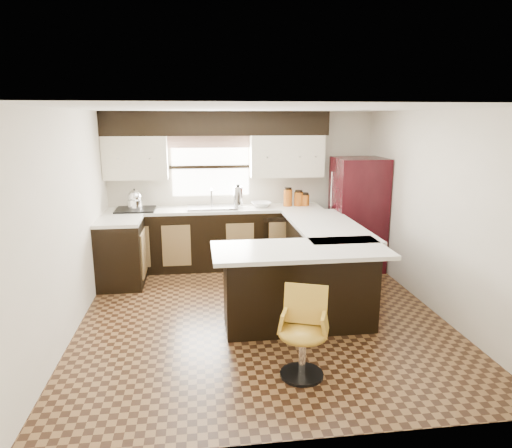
{
  "coord_description": "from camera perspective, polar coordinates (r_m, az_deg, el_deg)",
  "views": [
    {
      "loc": [
        -0.72,
        -5.02,
        2.31
      ],
      "look_at": [
        -0.01,
        0.45,
        1.01
      ],
      "focal_mm": 32.0,
      "sensor_mm": 36.0,
      "label": 1
    }
  ],
  "objects": [
    {
      "name": "floor",
      "position": [
        5.57,
        0.68,
        -11.26
      ],
      "size": [
        4.4,
        4.4,
        0.0
      ],
      "primitive_type": "plane",
      "color": "#49301A",
      "rests_on": "ground"
    },
    {
      "name": "ceiling",
      "position": [
        5.08,
        0.75,
        14.24
      ],
      "size": [
        4.4,
        4.4,
        0.0
      ],
      "primitive_type": "plane",
      "rotation": [
        3.14,
        0.0,
        0.0
      ],
      "color": "silver",
      "rests_on": "wall_back"
    },
    {
      "name": "wall_back",
      "position": [
        7.34,
        -1.72,
        4.5
      ],
      "size": [
        4.4,
        0.0,
        4.4
      ],
      "primitive_type": "plane",
      "rotation": [
        1.57,
        0.0,
        0.0
      ],
      "color": "beige",
      "rests_on": "floor"
    },
    {
      "name": "wall_front",
      "position": [
        3.12,
        6.5,
        -7.69
      ],
      "size": [
        4.4,
        0.0,
        4.4
      ],
      "primitive_type": "plane",
      "rotation": [
        -1.57,
        0.0,
        0.0
      ],
      "color": "beige",
      "rests_on": "floor"
    },
    {
      "name": "wall_left",
      "position": [
        5.32,
        -22.27,
        0.19
      ],
      "size": [
        0.0,
        4.4,
        4.4
      ],
      "primitive_type": "plane",
      "rotation": [
        1.57,
        0.0,
        1.57
      ],
      "color": "beige",
      "rests_on": "floor"
    },
    {
      "name": "wall_right",
      "position": [
        5.87,
        21.47,
        1.38
      ],
      "size": [
        0.0,
        4.4,
        4.4
      ],
      "primitive_type": "plane",
      "rotation": [
        1.57,
        0.0,
        -1.57
      ],
      "color": "beige",
      "rests_on": "floor"
    },
    {
      "name": "base_cab_back",
      "position": [
        7.17,
        -5.02,
        -1.88
      ],
      "size": [
        3.3,
        0.6,
        0.9
      ],
      "primitive_type": "cube",
      "color": "black",
      "rests_on": "floor"
    },
    {
      "name": "base_cab_left",
      "position": [
        6.63,
        -16.53,
        -3.64
      ],
      "size": [
        0.6,
        0.7,
        0.9
      ],
      "primitive_type": "cube",
      "color": "black",
      "rests_on": "floor"
    },
    {
      "name": "counter_back",
      "position": [
        7.07,
        -5.1,
        1.83
      ],
      "size": [
        3.3,
        0.6,
        0.04
      ],
      "primitive_type": "cube",
      "color": "silver",
      "rests_on": "base_cab_back"
    },
    {
      "name": "counter_left",
      "position": [
        6.51,
        -16.79,
        0.34
      ],
      "size": [
        0.6,
        0.7,
        0.04
      ],
      "primitive_type": "cube",
      "color": "silver",
      "rests_on": "base_cab_left"
    },
    {
      "name": "soffit",
      "position": [
        7.06,
        -4.95,
        12.43
      ],
      "size": [
        3.4,
        0.35,
        0.36
      ],
      "primitive_type": "cube",
      "color": "black",
      "rests_on": "wall_back"
    },
    {
      "name": "upper_cab_left",
      "position": [
        7.13,
        -14.81,
        8.03
      ],
      "size": [
        0.94,
        0.35,
        0.64
      ],
      "primitive_type": "cube",
      "color": "beige",
      "rests_on": "wall_back"
    },
    {
      "name": "upper_cab_right",
      "position": [
        7.21,
        3.83,
        8.48
      ],
      "size": [
        1.14,
        0.35,
        0.64
      ],
      "primitive_type": "cube",
      "color": "beige",
      "rests_on": "wall_back"
    },
    {
      "name": "window_pane",
      "position": [
        7.25,
        -5.69,
        7.12
      ],
      "size": [
        1.2,
        0.02,
        0.9
      ],
      "primitive_type": "cube",
      "color": "white",
      "rests_on": "wall_back"
    },
    {
      "name": "valance",
      "position": [
        7.18,
        -5.76,
        10.18
      ],
      "size": [
        1.3,
        0.06,
        0.18
      ],
      "primitive_type": "cube",
      "color": "#D19B93",
      "rests_on": "wall_back"
    },
    {
      "name": "sink",
      "position": [
        7.04,
        -5.5,
        2.08
      ],
      "size": [
        0.75,
        0.45,
        0.03
      ],
      "primitive_type": "cube",
      "color": "#B2B2B7",
      "rests_on": "counter_back"
    },
    {
      "name": "dishwasher",
      "position": [
        7.01,
        3.28,
        -2.36
      ],
      "size": [
        0.58,
        0.03,
        0.78
      ],
      "primitive_type": "cube",
      "color": "black",
      "rests_on": "floor"
    },
    {
      "name": "cooktop",
      "position": [
        7.09,
        -14.83,
        1.77
      ],
      "size": [
        0.58,
        0.5,
        0.02
      ],
      "primitive_type": "cube",
      "color": "black",
      "rests_on": "counter_back"
    },
    {
      "name": "peninsula_long",
      "position": [
        6.16,
        8.2,
        -4.49
      ],
      "size": [
        0.6,
        1.95,
        0.9
      ],
      "primitive_type": "cube",
      "color": "black",
      "rests_on": "floor"
    },
    {
      "name": "peninsula_return",
      "position": [
        5.15,
        5.43,
        -8.03
      ],
      "size": [
        1.65,
        0.6,
        0.9
      ],
      "primitive_type": "cube",
      "color": "black",
      "rests_on": "floor"
    },
    {
      "name": "counter_pen_long",
      "position": [
        6.05,
        8.8,
        -0.2
      ],
      "size": [
        0.84,
        1.95,
        0.04
      ],
      "primitive_type": "cube",
      "color": "silver",
      "rests_on": "peninsula_long"
    },
    {
      "name": "counter_pen_return",
      "position": [
        4.91,
        5.55,
        -3.26
      ],
      "size": [
        1.89,
        0.84,
        0.04
      ],
      "primitive_type": "cube",
      "color": "silver",
      "rests_on": "peninsula_return"
    },
    {
      "name": "refrigerator",
      "position": [
        7.17,
        12.58,
        1.21
      ],
      "size": [
        0.74,
        0.71,
        1.72
      ],
      "primitive_type": "cube",
      "color": "black",
      "rests_on": "floor"
    },
    {
      "name": "bar_chair",
      "position": [
        4.22,
        5.86,
        -13.58
      ],
      "size": [
        0.56,
        0.56,
        0.82
      ],
      "primitive_type": null,
      "rotation": [
        0.0,
        0.0,
        -0.36
      ],
      "color": "gold",
      "rests_on": "floor"
    },
    {
      "name": "kettle",
      "position": [
        7.07,
        -14.91,
        3.07
      ],
      "size": [
        0.22,
        0.22,
        0.3
      ],
      "primitive_type": null,
      "color": "silver",
      "rests_on": "cooktop"
    },
    {
      "name": "percolator",
      "position": [
        7.05,
        -2.25,
        3.39
      ],
      "size": [
        0.14,
        0.14,
        0.33
      ],
      "primitive_type": "cylinder",
      "color": "silver",
      "rests_on": "counter_back"
    },
    {
      "name": "mixing_bowl",
      "position": [
        7.12,
        0.66,
        2.46
      ],
      "size": [
        0.31,
        0.31,
        0.08
      ],
      "primitive_type": "imported",
      "rotation": [
        0.0,
        0.0,
        0.01
      ],
      "color": "white",
      "rests_on": "counter_back"
    },
    {
      "name": "canister_large",
      "position": [
        7.19,
        3.99,
        3.3
      ],
      "size": [
        0.14,
        0.14,
        0.26
      ],
      "primitive_type": "cylinder",
      "color": "#9C4B11",
      "rests_on": "counter_back"
    },
    {
      "name": "canister_med",
      "position": [
        7.23,
        5.34,
        3.13
      ],
      "size": [
        0.14,
        0.14,
        0.22
      ],
      "primitive_type": "cylinder",
      "color": "#9C4B11",
      "rests_on": "counter_back"
    },
    {
      "name": "canister_small",
      "position": [
        7.26,
        6.1,
        2.99
      ],
      "size": [
        0.14,
        0.14,
        0.17
      ],
      "primitive_type": "cylinder",
      "color": "#9C4B11",
      "rests_on": "counter_back"
    }
  ]
}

